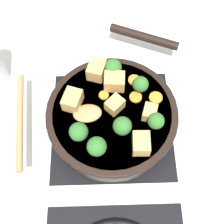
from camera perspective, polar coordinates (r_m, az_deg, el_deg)
ground_plane at (r=0.82m, az=0.00°, el=-2.46°), size 2.40×2.40×0.00m
front_burner_grate at (r=0.81m, az=0.00°, el=-2.11°), size 0.31×0.31×0.03m
skillet_pan at (r=0.77m, az=0.08°, el=-0.58°), size 0.35×0.45×0.05m
wooden_spoon at (r=0.75m, az=-11.57°, el=-0.96°), size 0.21×0.25×0.02m
tofu_cube_center_large at (r=0.77m, az=0.45°, el=5.58°), size 0.05×0.04×0.04m
tofu_cube_near_handle at (r=0.75m, az=-7.24°, el=2.17°), size 0.05×0.06×0.04m
tofu_cube_east_chunk at (r=0.79m, az=-2.83°, el=7.73°), size 0.05×0.06×0.04m
tofu_cube_west_chunk at (r=0.70m, az=5.34°, el=-5.77°), size 0.04×0.05×0.04m
tofu_cube_back_piece at (r=0.73m, az=6.93°, el=-0.09°), size 0.04×0.05×0.03m
tofu_cube_front_piece at (r=0.74m, az=0.52°, el=1.33°), size 0.05×0.05×0.03m
broccoli_floret_near_spoon at (r=0.76m, az=5.22°, el=5.05°), size 0.04×0.04×0.05m
broccoli_floret_center_top at (r=0.78m, az=0.18°, el=8.13°), size 0.04×0.04×0.05m
broccoli_floret_east_rim at (r=0.70m, az=1.91°, el=-2.58°), size 0.04×0.04×0.05m
broccoli_floret_west_rim at (r=0.70m, az=-6.12°, el=-3.62°), size 0.04×0.04×0.05m
broccoli_floret_north_edge at (r=0.72m, az=8.04°, el=-1.64°), size 0.04×0.04×0.05m
broccoli_floret_south_cluster at (r=0.68m, az=-2.81°, el=-6.32°), size 0.04×0.04×0.05m
carrot_slice_orange_thin at (r=0.77m, az=-1.51°, el=3.08°), size 0.02×0.02×0.01m
carrot_slice_near_center at (r=0.79m, az=4.09°, el=5.83°), size 0.03×0.03×0.01m
carrot_slice_edge_slice at (r=0.77m, az=4.35°, el=2.72°), size 0.03×0.03×0.01m
carrot_slice_under_broccoli at (r=0.77m, az=8.00°, el=2.61°), size 0.03×0.03×0.01m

